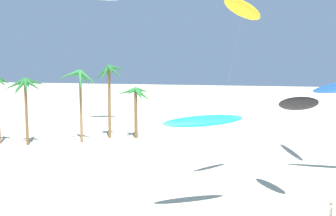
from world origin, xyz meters
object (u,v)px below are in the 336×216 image
Objects in this scene: flying_kite_4 at (204,121)px; flying_kite_0 at (243,9)px; person_near_right at (331,213)px; flying_kite_3 at (297,104)px; palm_tree_0 at (25,89)px; palm_tree_2 at (109,78)px; palm_tree_4 at (80,82)px; palm_tree_3 at (136,96)px.

flying_kite_0 is at bearing 68.70° from flying_kite_4.
person_near_right is (7.85, -0.15, -5.39)m from flying_kite_4.
person_near_right is at bearing -67.07° from flying_kite_3.
flying_kite_0 reaches higher than palm_tree_0.
flying_kite_3 is (3.91, -1.40, -6.71)m from flying_kite_0.
palm_tree_2 is 28.30m from flying_kite_3.
palm_tree_0 is 0.68× the size of flying_kite_3.
palm_tree_2 is at bearing 133.97° from flying_kite_0.
flying_kite_3 is at bearing 34.08° from flying_kite_4.
palm_tree_4 is at bearing 141.54° from person_near_right.
palm_tree_3 is 0.74× the size of palm_tree_4.
palm_tree_3 is 24.42m from flying_kite_0.
palm_tree_3 is 7.25m from palm_tree_4.
palm_tree_2 is 1.06× the size of palm_tree_4.
palm_tree_0 is 4.85× the size of person_near_right.
palm_tree_2 reaches higher than flying_kite_3.
flying_kite_0 is at bearing -24.79° from palm_tree_0.
palm_tree_3 is at bearing 129.03° from person_near_right.
palm_tree_4 is 25.07m from flying_kite_0.
flying_kite_3 reaches higher than flying_kite_4.
palm_tree_0 is at bearing 150.76° from person_near_right.
flying_kite_4 is (-6.05, -4.09, -0.78)m from flying_kite_3.
palm_tree_0 is 6.27m from palm_tree_4.
flying_kite_0 is at bearing -46.03° from palm_tree_2.
palm_tree_0 is 35.76m from person_near_right.
palm_tree_2 is at bearing 52.61° from palm_tree_4.
person_near_right is at bearing -45.71° from palm_tree_2.
flying_kite_0 is (25.09, -11.59, 7.09)m from palm_tree_0.
flying_kite_3 reaches higher than palm_tree_0.
flying_kite_4 is (14.87, -23.14, -1.47)m from palm_tree_2.
flying_kite_0 is at bearing 160.25° from flying_kite_3.
palm_tree_2 is 4.06m from palm_tree_3.
person_near_right is at bearing -1.09° from flying_kite_4.
palm_tree_2 is at bearing 134.29° from person_near_right.
palm_tree_3 is at bearing 34.74° from palm_tree_4.
flying_kite_0 is 1.34× the size of flying_kite_4.
flying_kite_0 reaches higher than palm_tree_4.
palm_tree_3 is at bearing 30.90° from palm_tree_0.
palm_tree_4 is 0.60× the size of flying_kite_0.
palm_tree_2 is 0.85× the size of flying_kite_4.
palm_tree_2 is 0.80× the size of flying_kite_3.
flying_kite_0 is 9.01× the size of person_near_right.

